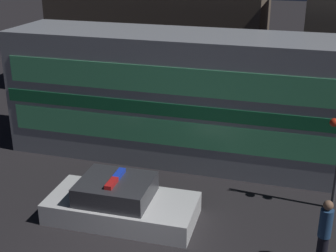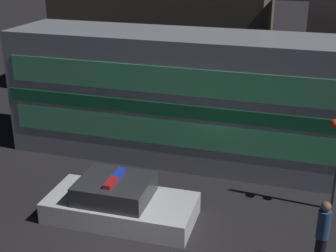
# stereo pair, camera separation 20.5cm
# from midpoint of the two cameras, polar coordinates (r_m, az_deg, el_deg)

# --- Properties ---
(train) EXTENTS (14.10, 3.01, 4.50)m
(train) POSITION_cam_midpoint_polar(r_m,az_deg,el_deg) (16.47, 4.19, 3.32)
(train) COLOR #999EA5
(train) RESTS_ON ground_plane
(police_car) EXTENTS (4.26, 2.04, 1.30)m
(police_car) POSITION_cam_midpoint_polar(r_m,az_deg,el_deg) (13.51, -6.26, -9.31)
(police_car) COLOR silver
(police_car) RESTS_ON ground_plane
(pedestrian) EXTENTS (0.31, 0.31, 1.83)m
(pedestrian) POSITION_cam_midpoint_polar(r_m,az_deg,el_deg) (11.89, 18.03, -12.38)
(pedestrian) COLOR black
(pedestrian) RESTS_ON ground_plane
(building_left) EXTENTS (10.42, 5.22, 6.37)m
(building_left) POSITION_cam_midpoint_polar(r_m,az_deg,el_deg) (24.47, -1.04, 11.62)
(building_left) COLOR brown
(building_left) RESTS_ON ground_plane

